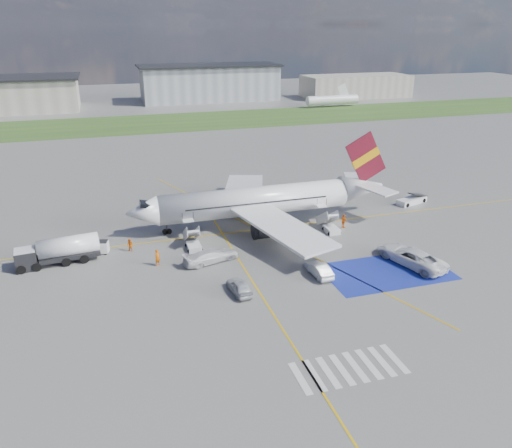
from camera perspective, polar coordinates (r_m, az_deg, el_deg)
The scene contains 22 objects.
ground at distance 56.90m, azimuth 3.93°, elevation -5.06°, with size 400.00×400.00×0.00m, color #60605E.
grass_strip at distance 145.72m, azimuth -9.71°, elevation 11.38°, with size 400.00×30.00×0.01m, color #2D4C1E.
taxiway_line_main at distance 67.19m, azimuth 0.30°, elevation -0.64°, with size 120.00×0.20×0.01m, color gold.
taxiway_line_cross at distance 47.24m, azimuth 2.54°, elevation -11.13°, with size 0.20×60.00×0.01m, color gold.
taxiway_line_diag at distance 67.19m, azimuth 0.30°, elevation -0.64°, with size 0.20×60.00×0.01m, color gold.
staging_box at distance 57.86m, azimuth 14.70°, elevation -5.30°, with size 14.00×8.00×0.01m, color navy.
crosswalk at distance 42.40m, azimuth 10.56°, elevation -15.90°, with size 9.00×4.00×0.01m.
terminal_centre at distance 187.31m, azimuth -5.34°, elevation 15.72°, with size 48.00×18.00×12.00m, color gray.
terminal_east at distance 199.85m, azimuth 11.32°, elevation 15.21°, with size 40.00×16.00×8.00m, color gray.
airliner at distance 68.20m, azimuth 1.01°, elevation 2.75°, with size 36.81×32.95×11.92m.
airstairs_fwd at distance 61.97m, azimuth -7.19°, elevation -2.21°, with size 1.90×5.20×3.60m.
airstairs_aft at distance 67.23m, azimuth 8.49°, elevation -0.31°, with size 1.90×5.20×3.60m.
fuel_tanker at distance 61.69m, azimuth -21.62°, elevation -3.09°, with size 9.32×3.55×3.10m.
gpu_cart at distance 62.90m, azimuth -17.37°, elevation -2.61°, with size 2.17×1.66×1.61m.
belt_loader at distance 80.69m, azimuth 17.38°, elevation 2.56°, with size 5.77×3.36×1.67m.
car_silver_a at distance 51.54m, azimuth -1.92°, elevation -7.16°, with size 1.69×4.20×1.43m, color #B2B4B9.
car_silver_b at distance 55.32m, azimuth 7.21°, elevation -5.19°, with size 1.52×4.36×1.44m, color silver.
van_white_a at distance 59.94m, azimuth 17.34°, elevation -3.29°, with size 3.08×6.69×2.51m, color white.
van_white_b at distance 58.02m, azimuth -5.17°, elevation -3.46°, with size 2.05×5.05×1.98m, color silver.
crew_fwd at distance 58.07m, azimuth -11.19°, elevation -3.79°, with size 0.72×0.47×1.98m, color #DE620B.
crew_nose at distance 62.38m, azimuth -14.18°, elevation -2.37°, with size 0.80×0.62×1.64m, color orange.
crew_aft at distance 68.47m, azimuth 9.98°, elevation 0.31°, with size 1.12×0.47×1.91m, color #DC600B.
Camera 1 is at (-18.63, -47.23, 25.70)m, focal length 35.00 mm.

